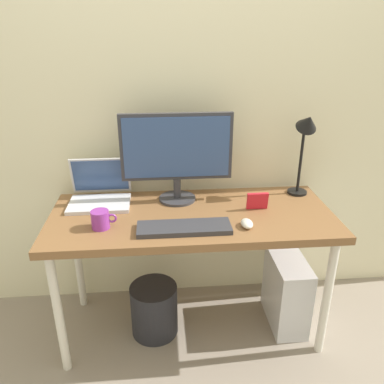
% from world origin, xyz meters
% --- Properties ---
extents(ground_plane, '(6.00, 6.00, 0.00)m').
position_xyz_m(ground_plane, '(0.00, 0.00, 0.00)').
color(ground_plane, gray).
extents(back_wall, '(4.40, 0.04, 2.60)m').
position_xyz_m(back_wall, '(0.00, 0.37, 1.30)').
color(back_wall, beige).
rests_on(back_wall, ground_plane).
extents(desk, '(1.44, 0.62, 0.73)m').
position_xyz_m(desk, '(0.00, 0.00, 0.66)').
color(desk, brown).
rests_on(desk, ground_plane).
extents(monitor, '(0.59, 0.20, 0.48)m').
position_xyz_m(monitor, '(-0.07, 0.18, 1.00)').
color(monitor, '#333338').
rests_on(monitor, desk).
extents(laptop, '(0.32, 0.27, 0.23)m').
position_xyz_m(laptop, '(-0.48, 0.19, 0.78)').
color(laptop, silver).
rests_on(laptop, desk).
extents(desk_lamp, '(0.11, 0.16, 0.48)m').
position_xyz_m(desk_lamp, '(0.62, 0.18, 1.07)').
color(desk_lamp, black).
rests_on(desk_lamp, desk).
extents(keyboard, '(0.44, 0.14, 0.02)m').
position_xyz_m(keyboard, '(-0.05, -0.17, 0.74)').
color(keyboard, '#333338').
rests_on(keyboard, desk).
extents(mouse, '(0.06, 0.09, 0.03)m').
position_xyz_m(mouse, '(0.25, -0.16, 0.74)').
color(mouse, silver).
rests_on(mouse, desk).
extents(coffee_mug, '(0.12, 0.09, 0.09)m').
position_xyz_m(coffee_mug, '(-0.44, -0.11, 0.77)').
color(coffee_mug, purple).
rests_on(coffee_mug, desk).
extents(photo_frame, '(0.11, 0.03, 0.09)m').
position_xyz_m(photo_frame, '(0.34, 0.02, 0.77)').
color(photo_frame, red).
rests_on(photo_frame, desk).
extents(computer_tower, '(0.18, 0.36, 0.42)m').
position_xyz_m(computer_tower, '(0.54, -0.01, 0.21)').
color(computer_tower, silver).
rests_on(computer_tower, ground_plane).
extents(wastebasket, '(0.26, 0.26, 0.30)m').
position_xyz_m(wastebasket, '(-0.21, -0.03, 0.15)').
color(wastebasket, '#232328').
rests_on(wastebasket, ground_plane).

